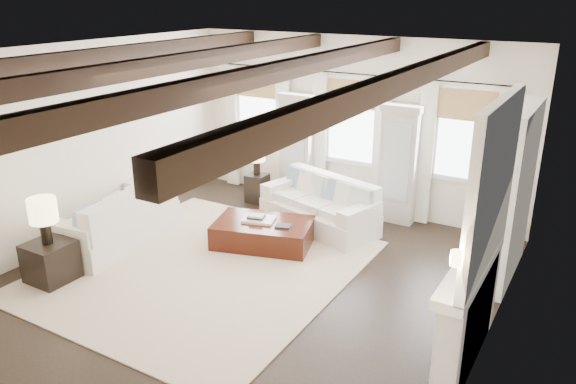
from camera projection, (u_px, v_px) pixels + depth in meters
The scene contains 16 objects.
ground at pixel (237, 290), 7.84m from camera, with size 7.50×7.50×0.00m, color black.
room_shell at pixel (317, 152), 7.56m from camera, with size 6.54×7.54×3.22m.
area_rug at pixel (204, 268), 8.42m from camera, with size 4.13×4.51×0.02m, color #C8B598.
sofa_back at pixel (322, 207), 9.79m from camera, with size 2.25×1.47×0.89m.
sofa_left at pixel (118, 221), 9.17m from camera, with size 1.27×2.34×0.96m.
ottoman at pixel (263, 233), 9.15m from camera, with size 1.55×0.97×0.41m, color black.
tray at pixel (259, 219), 9.12m from camera, with size 0.50×0.38×0.04m, color white.
book_lower at pixel (256, 217), 9.12m from camera, with size 0.26×0.20×0.04m, color #262628.
book_upper at pixel (257, 216), 9.07m from camera, with size 0.22×0.17×0.03m, color beige.
book_loose at pixel (283, 226), 8.88m from camera, with size 0.24×0.18×0.03m, color #262628.
side_table_front at pixel (51, 262), 7.99m from camera, with size 0.59×0.59×0.59m, color black.
lamp_front at pixel (43, 213), 7.73m from camera, with size 0.39×0.39×0.67m.
side_table_back at pixel (257, 188), 10.99m from camera, with size 0.37×0.37×0.56m, color black.
lamp_back at pixel (257, 155), 10.75m from camera, with size 0.34×0.34×0.58m.
candlestick_near at pixel (440, 338), 6.17m from camera, with size 0.17×0.17×0.83m.
candlestick_far at pixel (453, 319), 6.59m from camera, with size 0.15×0.15×0.75m.
Camera 1 is at (4.12, -5.58, 3.97)m, focal length 35.00 mm.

